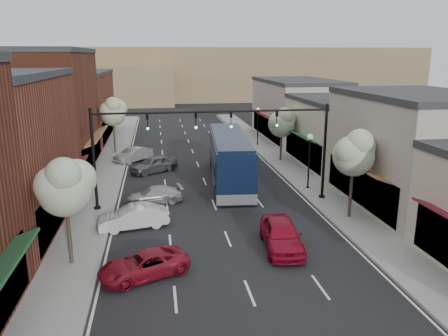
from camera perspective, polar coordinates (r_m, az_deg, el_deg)
name	(u,v)px	position (r m, az deg, el deg)	size (l,w,h in m)	color
ground	(234,254)	(23.70, 1.30, -11.15)	(160.00, 160.00, 0.00)	black
sidewalk_left	(107,171)	(41.07, -15.00, -0.37)	(2.80, 73.00, 0.15)	gray
sidewalk_right	(286,164)	(42.60, 8.06, 0.52)	(2.80, 73.00, 0.15)	gray
curb_left	(123,170)	(40.94, -13.05, -0.29)	(0.25, 73.00, 0.17)	gray
curb_right	(272,165)	(42.22, 6.24, 0.45)	(0.25, 73.00, 0.17)	gray
bldg_left_midfar	(38,112)	(42.61, -23.14, 6.79)	(10.14, 14.10, 10.90)	#5F2C1B
bldg_left_far	(72,106)	(58.29, -19.28, 7.68)	(10.14, 18.10, 8.40)	brown
bldg_right_midnear	(415,150)	(32.83, 23.63, 2.11)	(9.14, 12.10, 7.90)	#A89D90
bldg_right_midfar	(342,132)	(43.36, 15.13, 4.57)	(9.14, 12.10, 6.40)	beige
bldg_right_far	(296,109)	(56.24, 9.43, 7.55)	(9.14, 16.10, 7.40)	#A89D90
hill_far	(170,73)	(111.17, -7.06, 12.18)	(120.00, 30.00, 12.00)	#7A6647
hill_near	(55,86)	(101.46, -21.24, 9.99)	(50.00, 20.00, 8.00)	#7A6647
signal_mast_right	(293,138)	(31.04, 9.00, 3.85)	(8.22, 0.46, 7.00)	black
signal_mast_left	(130,143)	(29.62, -12.22, 3.20)	(8.22, 0.46, 7.00)	black
tree_right_near	(355,152)	(28.37, 16.73, 2.07)	(2.85, 2.65, 5.95)	#47382B
tree_right_far	(282,122)	(43.19, 7.62, 6.02)	(2.85, 2.65, 5.43)	#47382B
tree_left_near	(65,185)	(22.27, -20.03, -2.13)	(2.85, 2.65, 5.69)	#47382B
tree_left_far	(113,111)	(47.52, -14.28, 7.21)	(2.85, 2.65, 6.13)	#47382B
lamp_post_near	(309,152)	(34.37, 11.10, 2.04)	(0.44, 0.44, 4.44)	black
lamp_post_far	(258,120)	(50.90, 4.44, 6.25)	(0.44, 0.44, 4.44)	black
coach_bus	(230,158)	(35.99, 0.74, 1.33)	(3.97, 13.25, 3.99)	black
red_hatchback	(281,234)	(24.18, 7.49, -8.60)	(1.95, 4.84, 1.65)	maroon
parked_car_a	(144,265)	(21.59, -10.45, -12.33)	(1.99, 4.32, 1.20)	maroon
parked_car_b	(133,217)	(27.33, -11.81, -6.29)	(1.49, 4.26, 1.41)	silver
parked_car_c	(154,195)	(31.57, -9.16, -3.52)	(1.67, 4.11, 1.19)	#A7A6AC
parked_car_d	(154,164)	(39.85, -9.17, 0.50)	(1.78, 4.42, 1.51)	#525559
parked_car_e	(133,155)	(44.31, -11.75, 1.72)	(1.48, 4.25, 1.40)	#A4A4A9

